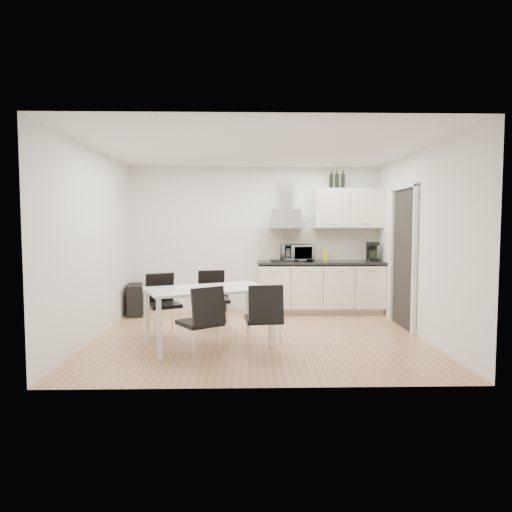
{
  "coord_description": "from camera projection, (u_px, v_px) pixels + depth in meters",
  "views": [
    {
      "loc": [
        -0.18,
        -6.28,
        1.57
      ],
      "look_at": [
        -0.02,
        0.46,
        1.1
      ],
      "focal_mm": 32.0,
      "sensor_mm": 36.0,
      "label": 1
    }
  ],
  "objects": [
    {
      "name": "ceiling",
      "position": [
        258.0,
        148.0,
        6.19
      ],
      "size": [
        4.5,
        4.5,
        0.0
      ],
      "primitive_type": "plane",
      "color": "white",
      "rests_on": "wall_back"
    },
    {
      "name": "chair_far_right",
      "position": [
        214.0,
        301.0,
        6.72
      ],
      "size": [
        0.55,
        0.59,
        0.88
      ],
      "primitive_type": null,
      "rotation": [
        0.0,
        0.0,
        3.39
      ],
      "color": "black",
      "rests_on": "ground"
    },
    {
      "name": "ground",
      "position": [
        258.0,
        337.0,
        6.37
      ],
      "size": [
        4.5,
        4.5,
        0.0
      ],
      "primitive_type": "plane",
      "color": "tan",
      "rests_on": "ground"
    },
    {
      "name": "dining_table",
      "position": [
        208.0,
        293.0,
        5.88
      ],
      "size": [
        1.75,
        1.38,
        0.75
      ],
      "rotation": [
        0.0,
        0.0,
        0.38
      ],
      "color": "white",
      "rests_on": "ground"
    },
    {
      "name": "chair_near_right",
      "position": [
        263.0,
        320.0,
        5.38
      ],
      "size": [
        0.49,
        0.54,
        0.88
      ],
      "primitive_type": null,
      "rotation": [
        0.0,
        0.0,
        0.1
      ],
      "color": "black",
      "rests_on": "ground"
    },
    {
      "name": "wall_back",
      "position": [
        255.0,
        239.0,
        8.28
      ],
      "size": [
        4.5,
        0.1,
        2.6
      ],
      "primitive_type": "cube",
      "color": "white",
      "rests_on": "ground"
    },
    {
      "name": "chair_far_left",
      "position": [
        164.0,
        306.0,
        6.32
      ],
      "size": [
        0.61,
        0.64,
        0.88
      ],
      "primitive_type": null,
      "rotation": [
        0.0,
        0.0,
        3.59
      ],
      "color": "black",
      "rests_on": "ground"
    },
    {
      "name": "wall_front",
      "position": [
        264.0,
        253.0,
        4.29
      ],
      "size": [
        4.5,
        0.1,
        2.6
      ],
      "primitive_type": "cube",
      "color": "white",
      "rests_on": "ground"
    },
    {
      "name": "wall_right",
      "position": [
        419.0,
        244.0,
        6.34
      ],
      "size": [
        0.1,
        4.0,
        2.6
      ],
      "primitive_type": "cube",
      "color": "white",
      "rests_on": "ground"
    },
    {
      "name": "wall_left",
      "position": [
        94.0,
        244.0,
        6.23
      ],
      "size": [
        0.1,
        4.0,
        2.6
      ],
      "primitive_type": "cube",
      "color": "white",
      "rests_on": "ground"
    },
    {
      "name": "floor_speaker",
      "position": [
        221.0,
        302.0,
        8.24
      ],
      "size": [
        0.26,
        0.25,
        0.33
      ],
      "primitive_type": "cube",
      "rotation": [
        0.0,
        0.0,
        -0.43
      ],
      "color": "black",
      "rests_on": "ground"
    },
    {
      "name": "kitchenette",
      "position": [
        322.0,
        266.0,
        8.08
      ],
      "size": [
        2.22,
        0.64,
        2.52
      ],
      "color": "beige",
      "rests_on": "ground"
    },
    {
      "name": "doorway",
      "position": [
        403.0,
        259.0,
        6.9
      ],
      "size": [
        0.08,
        1.04,
        2.1
      ],
      "primitive_type": "cube",
      "color": "white",
      "rests_on": "ground"
    },
    {
      "name": "chair_near_left",
      "position": [
        200.0,
        324.0,
        5.19
      ],
      "size": [
        0.65,
        0.66,
        0.88
      ],
      "primitive_type": null,
      "rotation": [
        0.0,
        0.0,
        0.6
      ],
      "color": "black",
      "rests_on": "ground"
    },
    {
      "name": "guitar_amp",
      "position": [
        135.0,
        300.0,
        7.91
      ],
      "size": [
        0.41,
        0.67,
        0.53
      ],
      "rotation": [
        0.0,
        0.0,
        0.23
      ],
      "color": "black",
      "rests_on": "ground"
    }
  ]
}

